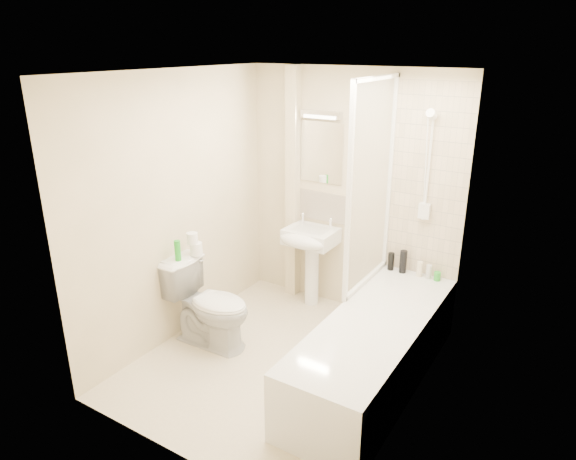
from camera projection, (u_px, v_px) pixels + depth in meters
The scene contains 24 objects.
floor at pixel (282, 363), 4.41m from camera, with size 2.50×2.50×0.00m, color beige.
wall_back at pixel (351, 194), 5.00m from camera, with size 2.20×0.02×2.40m, color beige.
wall_left at pixel (177, 209), 4.55m from camera, with size 0.02×2.50×2.40m, color beige.
wall_right at pixel (419, 262), 3.46m from camera, with size 0.02×2.50×2.40m, color beige.
ceiling at pixel (281, 72), 3.59m from camera, with size 2.20×2.50×0.02m, color white.
tile_back at pixel (428, 183), 4.54m from camera, with size 0.70×0.01×1.75m, color beige.
tile_right at pixel (429, 222), 3.54m from camera, with size 0.01×2.10×1.75m, color beige.
pipe_boxing at pixel (293, 187), 5.26m from camera, with size 0.12×0.12×2.40m, color beige.
splashback at pixel (321, 206), 5.21m from camera, with size 0.60×0.01×0.30m, color beige.
mirror at pixel (322, 153), 5.02m from camera, with size 0.46×0.01×0.60m, color white.
strip_light at pixel (321, 114), 4.87m from camera, with size 0.42×0.07×0.07m, color silver.
bathtub at pixel (374, 349), 4.10m from camera, with size 0.70×2.10×0.55m.
shower_screen at pixel (372, 186), 4.35m from camera, with size 0.04×0.92×1.80m.
shower_fixture at pixel (427, 170), 4.46m from camera, with size 0.10×0.16×0.99m.
pedestal_sink at pixel (309, 246), 5.15m from camera, with size 0.50×0.47×0.96m.
bottle_black_a at pixel (391, 261), 4.88m from camera, with size 0.06×0.06×0.17m, color black.
bottle_black_b at pixel (403, 262), 4.81m from camera, with size 0.07×0.07×0.22m, color black.
bottle_cream at pixel (420, 269), 4.74m from camera, with size 0.05×0.05×0.15m, color #F8E9BF.
bottle_white_b at pixel (429, 272), 4.70m from camera, with size 0.05×0.05×0.13m, color silver.
bottle_green at pixel (437, 276), 4.67m from camera, with size 0.06×0.06×0.08m, color green.
toilet at pixel (210, 304), 4.58m from camera, with size 0.79×0.46×0.79m, color white.
toilet_roll_lower at pixel (196, 249), 4.62m from camera, with size 0.11×0.11×0.11m, color white.
toilet_roll_upper at pixel (192, 238), 4.57m from camera, with size 0.10×0.10×0.10m, color white.
green_bottle at pixel (178, 251), 4.48m from camera, with size 0.05×0.05×0.19m, color green.
Camera 1 is at (2.03, -3.16, 2.59)m, focal length 32.00 mm.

